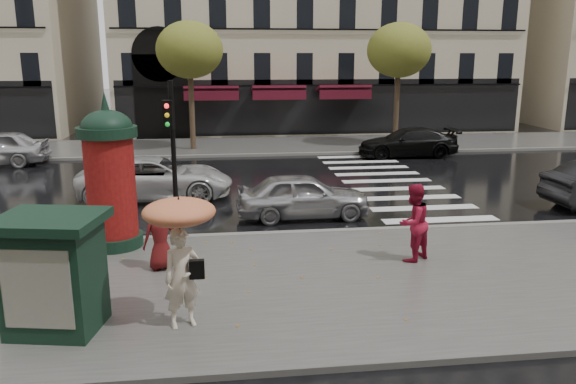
{
  "coord_description": "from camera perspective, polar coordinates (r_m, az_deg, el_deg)",
  "views": [
    {
      "loc": [
        -0.67,
        -11.76,
        4.85
      ],
      "look_at": [
        0.99,
        1.5,
        1.63
      ],
      "focal_mm": 35.0,
      "sensor_mm": 36.0,
      "label": 1
    }
  ],
  "objects": [
    {
      "name": "ground",
      "position": [
        12.74,
        -3.62,
        -8.85
      ],
      "size": [
        160.0,
        160.0,
        0.0
      ],
      "primitive_type": "plane",
      "color": "black",
      "rests_on": "ground"
    },
    {
      "name": "near_sidewalk",
      "position": [
        12.25,
        -3.47,
        -9.47
      ],
      "size": [
        90.0,
        7.0,
        0.12
      ],
      "primitive_type": "cube",
      "color": "#474744",
      "rests_on": "ground"
    },
    {
      "name": "far_sidewalk",
      "position": [
        31.14,
        -5.82,
        4.65
      ],
      "size": [
        90.0,
        6.0,
        0.12
      ],
      "primitive_type": "cube",
      "color": "#474744",
      "rests_on": "ground"
    },
    {
      "name": "near_kerb",
      "position": [
        15.53,
        -4.32,
        -4.4
      ],
      "size": [
        90.0,
        0.25,
        0.14
      ],
      "primitive_type": "cube",
      "color": "slate",
      "rests_on": "ground"
    },
    {
      "name": "far_kerb",
      "position": [
        28.17,
        -5.67,
        3.73
      ],
      "size": [
        90.0,
        0.25,
        0.14
      ],
      "primitive_type": "cube",
      "color": "slate",
      "rests_on": "ground"
    },
    {
      "name": "zebra_crossing",
      "position": [
        22.89,
        9.99,
        1.14
      ],
      "size": [
        3.6,
        11.75,
        0.01
      ],
      "primitive_type": "cube",
      "color": "silver",
      "rests_on": "ground"
    },
    {
      "name": "tree_far_left",
      "position": [
        29.79,
        -9.98,
        13.98
      ],
      "size": [
        3.4,
        3.4,
        6.64
      ],
      "color": "#38281C",
      "rests_on": "ground"
    },
    {
      "name": "tree_far_right",
      "position": [
        31.29,
        11.21,
        13.9
      ],
      "size": [
        3.4,
        3.4,
        6.64
      ],
      "color": "#38281C",
      "rests_on": "ground"
    },
    {
      "name": "woman_umbrella",
      "position": [
        9.99,
        -10.86,
        -4.91
      ],
      "size": [
        1.27,
        1.27,
        2.44
      ],
      "color": "beige",
      "rests_on": "near_sidewalk"
    },
    {
      "name": "woman_red",
      "position": [
        13.55,
        12.59,
        -3.04
      ],
      "size": [
        1.15,
        1.09,
        1.86
      ],
      "primitive_type": "imported",
      "rotation": [
        0.0,
        0.0,
        3.74
      ],
      "color": "maroon",
      "rests_on": "near_sidewalk"
    },
    {
      "name": "man_burgundy",
      "position": [
        13.08,
        -12.9,
        -4.41
      ],
      "size": [
        0.89,
        0.78,
        1.54
      ],
      "primitive_type": "imported",
      "rotation": [
        0.0,
        0.0,
        3.6
      ],
      "color": "#571112",
      "rests_on": "near_sidewalk"
    },
    {
      "name": "morris_column",
      "position": [
        14.69,
        -17.63,
        1.75
      ],
      "size": [
        1.46,
        1.46,
        3.93
      ],
      "color": "black",
      "rests_on": "near_sidewalk"
    },
    {
      "name": "traffic_light",
      "position": [
        14.7,
        -11.69,
        4.62
      ],
      "size": [
        0.3,
        0.41,
        4.15
      ],
      "color": "black",
      "rests_on": "near_sidewalk"
    },
    {
      "name": "newsstand",
      "position": [
        10.69,
        -22.72,
        -7.51
      ],
      "size": [
        1.99,
        1.77,
        2.1
      ],
      "color": "black",
      "rests_on": "near_sidewalk"
    },
    {
      "name": "car_silver",
      "position": [
        17.26,
        1.54,
        -0.37
      ],
      "size": [
        4.11,
        1.7,
        1.39
      ],
      "primitive_type": "imported",
      "rotation": [
        0.0,
        0.0,
        1.59
      ],
      "color": "#ADADB1",
      "rests_on": "ground"
    },
    {
      "name": "car_white",
      "position": [
        20.1,
        -13.23,
        1.39
      ],
      "size": [
        5.3,
        2.48,
        1.47
      ],
      "primitive_type": "imported",
      "rotation": [
        0.0,
        0.0,
        1.58
      ],
      "color": "silver",
      "rests_on": "ground"
    },
    {
      "name": "car_black",
      "position": [
        28.65,
        12.06,
        4.96
      ],
      "size": [
        4.96,
        2.17,
        1.42
      ],
      "primitive_type": "imported",
      "rotation": [
        0.0,
        0.0,
        -1.61
      ],
      "color": "black",
      "rests_on": "ground"
    }
  ]
}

